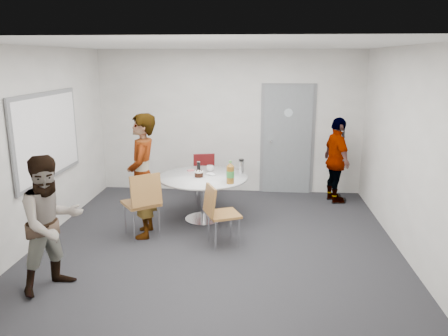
# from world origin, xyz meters

# --- Properties ---
(floor) EXTENTS (5.00, 5.00, 0.00)m
(floor) POSITION_xyz_m (0.00, 0.00, 0.00)
(floor) COLOR #242428
(floor) RESTS_ON ground
(ceiling) EXTENTS (5.00, 5.00, 0.00)m
(ceiling) POSITION_xyz_m (0.00, 0.00, 2.70)
(ceiling) COLOR silver
(ceiling) RESTS_ON wall_back
(wall_back) EXTENTS (5.00, 0.00, 5.00)m
(wall_back) POSITION_xyz_m (0.00, 2.50, 1.35)
(wall_back) COLOR beige
(wall_back) RESTS_ON floor
(wall_left) EXTENTS (0.00, 5.00, 5.00)m
(wall_left) POSITION_xyz_m (-2.50, 0.00, 1.35)
(wall_left) COLOR beige
(wall_left) RESTS_ON floor
(wall_right) EXTENTS (0.00, 5.00, 5.00)m
(wall_right) POSITION_xyz_m (2.50, 0.00, 1.35)
(wall_right) COLOR beige
(wall_right) RESTS_ON floor
(wall_front) EXTENTS (5.00, 0.00, 5.00)m
(wall_front) POSITION_xyz_m (0.00, -2.50, 1.35)
(wall_front) COLOR beige
(wall_front) RESTS_ON floor
(door) EXTENTS (1.02, 0.17, 2.12)m
(door) POSITION_xyz_m (1.10, 2.48, 1.03)
(door) COLOR gray
(door) RESTS_ON wall_back
(whiteboard) EXTENTS (0.04, 1.90, 1.25)m
(whiteboard) POSITION_xyz_m (-2.46, 0.20, 1.45)
(whiteboard) COLOR slate
(whiteboard) RESTS_ON wall_left
(table) EXTENTS (1.40, 1.40, 1.07)m
(table) POSITION_xyz_m (-0.26, 0.82, 0.64)
(table) COLOR silver
(table) RESTS_ON floor
(chair_near_left) EXTENTS (0.66, 0.68, 0.98)m
(chair_near_left) POSITION_xyz_m (-1.06, 0.04, 0.60)
(chair_near_left) COLOR brown
(chair_near_left) RESTS_ON floor
(chair_near_right) EXTENTS (0.57, 0.55, 0.87)m
(chair_near_right) POSITION_xyz_m (0.02, -0.13, 0.53)
(chair_near_right) COLOR brown
(chair_near_right) RESTS_ON floor
(chair_far) EXTENTS (0.49, 0.52, 0.85)m
(chair_far) POSITION_xyz_m (-0.41, 1.85, 0.52)
(chair_far) COLOR maroon
(chair_far) RESTS_ON floor
(person_main) EXTENTS (0.51, 0.71, 1.80)m
(person_main) POSITION_xyz_m (-1.08, 0.15, 0.90)
(person_main) COLOR #A5C6EA
(person_main) RESTS_ON floor
(person_left) EXTENTS (0.91, 0.95, 1.54)m
(person_left) POSITION_xyz_m (-1.69, -1.42, 0.77)
(person_left) COLOR white
(person_left) RESTS_ON floor
(person_right) EXTENTS (0.59, 0.97, 1.54)m
(person_right) POSITION_xyz_m (1.95, 1.95, 0.77)
(person_right) COLOR black
(person_right) RESTS_ON floor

